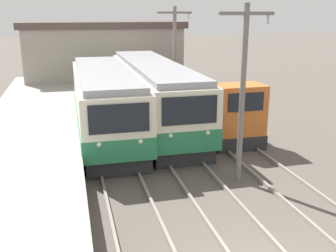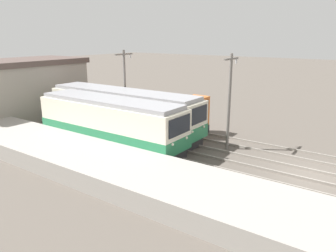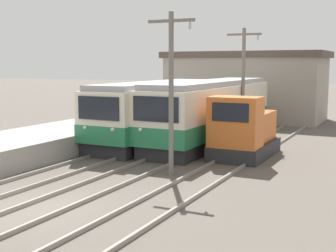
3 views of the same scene
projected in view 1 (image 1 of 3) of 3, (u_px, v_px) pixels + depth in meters
The scene contains 6 objects.
commuter_train_left at pixel (105, 105), 19.90m from camera, with size 2.84×11.62×3.45m.
commuter_train_center at pixel (153, 96), 21.85m from camera, with size 2.84×13.73×3.53m.
shunting_locomotive at pixel (227, 116), 19.47m from camera, with size 2.40×4.61×3.00m.
catenary_mast_mid at pixel (243, 89), 13.96m from camera, with size 2.00×0.20×6.47m.
catenary_mast_far at pixel (175, 59), 22.65m from camera, with size 2.00×0.20×6.47m.
station_building at pixel (103, 55), 32.13m from camera, with size 12.60×6.30×5.43m.
Camera 1 is at (-4.25, -6.78, 6.19)m, focal length 42.00 mm.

